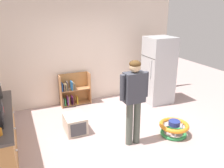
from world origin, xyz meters
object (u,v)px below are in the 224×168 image
(bookshelf, at_px, (73,91))
(pet_carrier, at_px, (75,124))
(refrigerator, at_px, (158,70))
(standing_person, at_px, (134,96))
(baby_walker, at_px, (174,128))
(red_cup, at_px, (1,110))

(bookshelf, distance_m, pet_carrier, 1.46)
(refrigerator, bearing_deg, bookshelf, 162.13)
(bookshelf, distance_m, standing_person, 2.43)
(refrigerator, xyz_separation_m, standing_person, (-1.60, -1.57, 0.10))
(refrigerator, bearing_deg, pet_carrier, -164.46)
(baby_walker, relative_size, red_cup, 6.36)
(baby_walker, bearing_deg, standing_person, 175.35)
(refrigerator, relative_size, bookshelf, 2.09)
(standing_person, xyz_separation_m, baby_walker, (0.92, -0.07, -0.84))
(pet_carrier, bearing_deg, standing_person, -43.72)
(refrigerator, distance_m, standing_person, 2.25)
(pet_carrier, xyz_separation_m, red_cup, (-1.31, -0.45, 0.77))
(pet_carrier, relative_size, red_cup, 5.81)
(baby_walker, relative_size, pet_carrier, 1.09)
(bookshelf, height_order, red_cup, red_cup)
(refrigerator, height_order, bookshelf, refrigerator)
(refrigerator, distance_m, red_cup, 3.99)
(bookshelf, xyz_separation_m, standing_person, (0.59, -2.28, 0.62))
(standing_person, relative_size, red_cup, 17.38)
(bookshelf, distance_m, red_cup, 2.54)
(bookshelf, height_order, standing_person, standing_person)
(standing_person, bearing_deg, bookshelf, 104.45)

